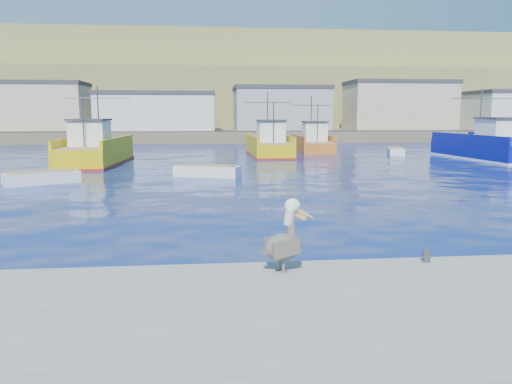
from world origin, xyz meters
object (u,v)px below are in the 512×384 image
Objects in this scene: trawler_blue at (488,147)px; skiff_mid at (207,172)px; trawler_yellow_a at (96,151)px; pelican at (285,241)px; boat_orange at (313,143)px; skiff_left at (42,179)px; skiff_far at (396,152)px; trawler_yellow_b at (269,146)px.

trawler_blue is 2.84× the size of skiff_mid.
trawler_yellow_a reaches higher than pelican.
skiff_mid is at bearing 94.28° from pelican.
trawler_yellow_a is 1.33× the size of boat_orange.
skiff_far is (29.72, 19.51, -0.01)m from skiff_left.
skiff_far is (19.75, 16.96, -0.01)m from skiff_mid.
trawler_yellow_b is at bearing 83.20° from pelican.
skiff_mid is at bearing -45.84° from trawler_yellow_a.
skiff_left reaches higher than skiff_far.
trawler_yellow_b is 25.25m from skiff_left.
trawler_yellow_b is 17.90m from skiff_mid.
trawler_yellow_b is 13.43m from skiff_far.
skiff_left is 23.05m from pelican.
boat_orange is at bearing 60.74° from skiff_mid.
pelican is (10.99, -32.00, 0.15)m from trawler_yellow_a.
trawler_yellow_a reaches higher than skiff_far.
trawler_yellow_a is 30.00m from skiff_far.
pelican is (-10.10, -43.44, 0.16)m from boat_orange.
trawler_blue reaches higher than skiff_far.
skiff_far is (29.07, 7.37, -0.79)m from trawler_yellow_a.
trawler_yellow_a is at bearing -178.25° from trawler_blue.
boat_orange is 5.37× the size of pelican.
trawler_blue is at bearing -44.20° from skiff_far.
trawler_yellow_a is 2.78× the size of skiff_far.
skiff_left is 0.98× the size of skiff_mid.
trawler_yellow_a reaches higher than skiff_left.
pelican is at bearing -71.04° from trawler_yellow_a.
trawler_yellow_b is 6.94m from boat_orange.
boat_orange is 32.08m from skiff_left.
boat_orange is at bearing 38.38° from trawler_yellow_b.
skiff_far is at bearing 14.23° from trawler_yellow_a.
skiff_mid reaches higher than skiff_left.
pelican is at bearing -59.62° from skiff_left.
trawler_yellow_b reaches higher than boat_orange.
boat_orange is (21.09, 11.44, -0.01)m from trawler_yellow_a.
trawler_blue reaches higher than skiff_mid.
skiff_far is at bearing -27.01° from boat_orange.
skiff_far is at bearing 65.34° from pelican.
trawler_yellow_a is 23.99m from boat_orange.
pelican is at bearing -103.09° from boat_orange.
trawler_blue reaches higher than trawler_yellow_a.
trawler_blue is 1.42× the size of boat_orange.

